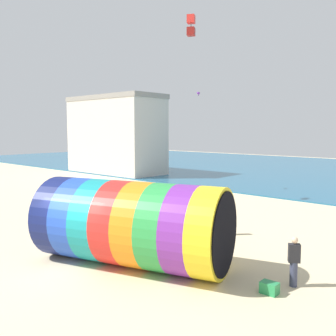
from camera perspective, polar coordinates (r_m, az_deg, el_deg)
ground_plane at (r=14.41m, az=-13.43°, el=-14.49°), size 120.00×120.00×0.00m
giant_inflatable_tube at (r=13.92m, az=-5.46°, el=-8.40°), size 7.62×5.06×3.10m
kite_handler at (r=12.85m, az=18.64°, el=-13.32°), size 0.42×0.39×1.62m
kite_red_box at (r=16.34m, az=3.53°, el=20.87°), size 0.41×0.41×0.88m
kite_purple_parafoil at (r=30.52m, az=4.66°, el=11.30°), size 0.51×0.68×0.33m
bystander_near_water at (r=17.96m, az=7.50°, el=-7.25°), size 0.39×0.42×1.77m
promenade_building at (r=43.00m, az=-7.98°, el=5.03°), size 11.86×5.15×8.74m
cooler_box at (r=12.33m, az=15.20°, el=-17.22°), size 0.52×0.36×0.36m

